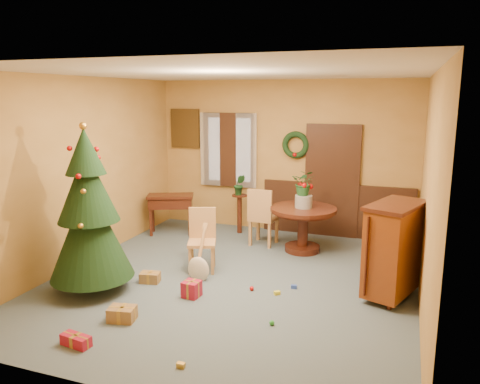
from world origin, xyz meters
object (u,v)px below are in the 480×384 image
at_px(dining_table, 303,221).
at_px(sideboard, 394,248).
at_px(christmas_tree, 89,213).
at_px(chair_near, 202,237).
at_px(writing_desk, 171,204).

distance_m(dining_table, sideboard, 2.07).
distance_m(dining_table, christmas_tree, 3.51).
height_order(christmas_tree, sideboard, christmas_tree).
distance_m(christmas_tree, sideboard, 4.02).
distance_m(dining_table, chair_near, 1.84).
distance_m(dining_table, writing_desk, 2.60).
bearing_deg(dining_table, chair_near, -133.33).
xyz_separation_m(chair_near, christmas_tree, (-1.07, -1.24, 0.58)).
distance_m(writing_desk, sideboard, 4.39).
bearing_deg(christmas_tree, writing_desk, 95.58).
height_order(dining_table, chair_near, chair_near).
xyz_separation_m(christmas_tree, writing_desk, (-0.27, 2.74, -0.51)).
height_order(dining_table, writing_desk, dining_table).
bearing_deg(sideboard, writing_desk, 158.84).
bearing_deg(christmas_tree, dining_table, 47.89).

